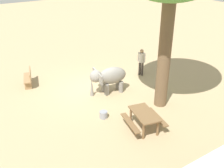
{
  "coord_description": "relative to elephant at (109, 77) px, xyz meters",
  "views": [
    {
      "loc": [
        6.01,
        11.35,
        6.69
      ],
      "look_at": [
        -0.41,
        1.42,
        0.8
      ],
      "focal_mm": 42.69,
      "sensor_mm": 36.0,
      "label": 1
    }
  ],
  "objects": [
    {
      "name": "wooden_bench",
      "position": [
        3.27,
        -3.13,
        -0.41
      ],
      "size": [
        0.78,
        1.46,
        0.88
      ],
      "rotation": [
        0.0,
        0.0,
        4.43
      ],
      "color": "#9E7A51",
      "rests_on": "ground_plane"
    },
    {
      "name": "person_handler",
      "position": [
        -2.81,
        -0.84,
        0.06
      ],
      "size": [
        0.32,
        0.49,
        1.62
      ],
      "rotation": [
        0.0,
        0.0,
        0.33
      ],
      "color": "#3F3833",
      "rests_on": "ground_plane"
    },
    {
      "name": "ground_plane",
      "position": [
        0.61,
        -0.79,
        -0.89
      ],
      "size": [
        60.0,
        60.0,
        0.0
      ],
      "primitive_type": "plane",
      "color": "tan"
    },
    {
      "name": "picnic_table_near",
      "position": [
        0.51,
        3.54,
        -0.3
      ],
      "size": [
        1.76,
        1.77,
        0.78
      ],
      "rotation": [
        0.0,
        0.0,
        1.36
      ],
      "color": "brown",
      "rests_on": "ground_plane"
    },
    {
      "name": "elephant",
      "position": [
        0.0,
        0.0,
        0.0
      ],
      "size": [
        2.02,
        1.34,
        1.39
      ],
      "rotation": [
        0.0,
        0.0,
        6.1
      ],
      "color": "gray",
      "rests_on": "ground_plane"
    },
    {
      "name": "feed_bucket",
      "position": [
        1.49,
        1.92,
        -0.73
      ],
      "size": [
        0.36,
        0.36,
        0.32
      ],
      "primitive_type": "cylinder",
      "color": "gray",
      "rests_on": "ground_plane"
    }
  ]
}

